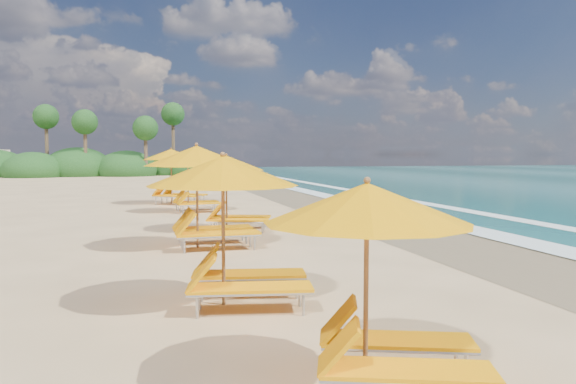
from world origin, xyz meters
TOP-DOWN VIEW (x-y plane):
  - ground at (0.00, 0.00)m, footprint 160.00×160.00m
  - wet_sand at (4.00, 0.00)m, footprint 4.00×160.00m
  - surf_foam at (6.70, 0.00)m, footprint 4.00×160.00m
  - station_0 at (-1.70, -10.11)m, footprint 2.64×2.59m
  - station_1 at (-2.63, -6.89)m, footprint 2.76×2.63m
  - station_2 at (-2.54, -1.70)m, footprint 2.77×2.55m
  - station_3 at (-1.44, 1.10)m, footprint 2.91×2.83m
  - station_4 at (-2.17, 6.67)m, footprint 2.67×2.52m
  - station_5 at (-2.64, 10.44)m, footprint 3.51×3.51m
  - treeline at (-9.94, 45.51)m, footprint 25.80×8.80m

SIDE VIEW (x-z plane):
  - ground at x=0.00m, z-range 0.00..0.00m
  - wet_sand at x=4.00m, z-range 0.00..0.01m
  - surf_foam at x=6.70m, z-range 0.02..0.03m
  - treeline at x=-9.94m, z-range -3.87..5.86m
  - station_0 at x=-1.70m, z-range 0.12..2.19m
  - station_4 at x=-2.17m, z-range 0.14..2.43m
  - station_3 at x=-1.44m, z-range 0.14..2.45m
  - station_1 at x=-2.63m, z-range 0.14..2.45m
  - station_2 at x=-2.54m, z-range 0.15..2.71m
  - station_5 at x=-2.64m, z-range 0.16..2.76m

